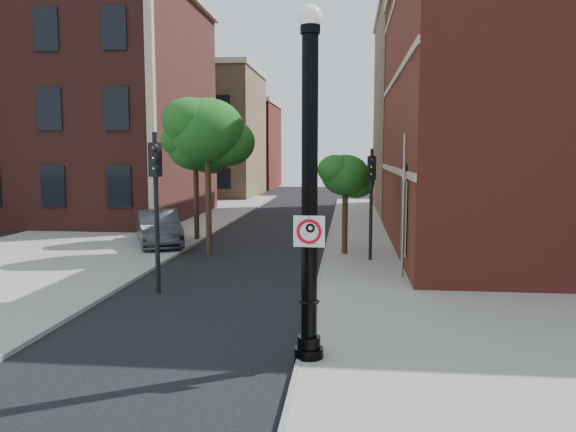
# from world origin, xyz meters

# --- Properties ---
(ground) EXTENTS (120.00, 120.00, 0.00)m
(ground) POSITION_xyz_m (0.00, 0.00, 0.00)
(ground) COLOR black
(ground) RESTS_ON ground
(sidewalk_right) EXTENTS (8.00, 60.00, 0.12)m
(sidewalk_right) POSITION_xyz_m (6.00, 10.00, 0.06)
(sidewalk_right) COLOR gray
(sidewalk_right) RESTS_ON ground
(sidewalk_left) EXTENTS (10.00, 50.00, 0.12)m
(sidewalk_left) POSITION_xyz_m (-9.00, 18.00, 0.06)
(sidewalk_left) COLOR gray
(sidewalk_left) RESTS_ON ground
(curb_edge) EXTENTS (0.10, 60.00, 0.14)m
(curb_edge) POSITION_xyz_m (2.05, 10.00, 0.07)
(curb_edge) COLOR gray
(curb_edge) RESTS_ON ground
(victorian_building) EXTENTS (18.60, 14.60, 17.95)m
(victorian_building) POSITION_xyz_m (-16.00, 23.97, 8.74)
(victorian_building) COLOR #54251F
(victorian_building) RESTS_ON ground
(bg_building_tan_a) EXTENTS (12.00, 12.00, 12.00)m
(bg_building_tan_a) POSITION_xyz_m (-12.00, 44.00, 6.00)
(bg_building_tan_a) COLOR #997753
(bg_building_tan_a) RESTS_ON ground
(bg_building_red) EXTENTS (12.00, 12.00, 10.00)m
(bg_building_red) POSITION_xyz_m (-12.00, 58.00, 5.00)
(bg_building_red) COLOR maroon
(bg_building_red) RESTS_ON ground
(bg_building_tan_b) EXTENTS (22.00, 14.00, 14.00)m
(bg_building_tan_b) POSITION_xyz_m (16.00, 30.00, 7.00)
(bg_building_tan_b) COLOR #997753
(bg_building_tan_b) RESTS_ON ground
(lamppost) EXTENTS (0.59, 0.59, 7.03)m
(lamppost) POSITION_xyz_m (2.24, 0.05, 3.25)
(lamppost) COLOR black
(lamppost) RESTS_ON ground
(no_parking_sign) EXTENTS (0.62, 0.08, 0.62)m
(no_parking_sign) POSITION_xyz_m (2.25, -0.13, 2.72)
(no_parking_sign) COLOR white
(no_parking_sign) RESTS_ON ground
(parked_car) EXTENTS (3.64, 5.29, 1.65)m
(parked_car) POSITION_xyz_m (-5.60, 13.63, 0.83)
(parked_car) COLOR #333238
(parked_car) RESTS_ON ground
(traffic_signal_left) EXTENTS (0.37, 0.43, 4.85)m
(traffic_signal_left) POSITION_xyz_m (-2.70, 5.22, 3.27)
(traffic_signal_left) COLOR black
(traffic_signal_left) RESTS_ON ground
(traffic_signal_right) EXTENTS (0.33, 0.38, 4.41)m
(traffic_signal_right) POSITION_xyz_m (3.86, 10.71, 2.97)
(traffic_signal_right) COLOR black
(traffic_signal_right) RESTS_ON ground
(utility_pole) EXTENTS (0.10, 0.10, 4.86)m
(utility_pole) POSITION_xyz_m (4.80, 7.74, 2.43)
(utility_pole) COLOR #999999
(utility_pole) RESTS_ON ground
(street_tree_a) EXTENTS (3.59, 3.24, 6.46)m
(street_tree_a) POSITION_xyz_m (-2.70, 11.70, 5.11)
(street_tree_a) COLOR black
(street_tree_a) RESTS_ON ground
(street_tree_b) EXTENTS (3.16, 2.85, 5.69)m
(street_tree_b) POSITION_xyz_m (-4.20, 15.25, 4.49)
(street_tree_b) COLOR black
(street_tree_b) RESTS_ON ground
(street_tree_c) EXTENTS (2.32, 2.10, 4.18)m
(street_tree_c) POSITION_xyz_m (2.89, 12.06, 3.29)
(street_tree_c) COLOR black
(street_tree_c) RESTS_ON ground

